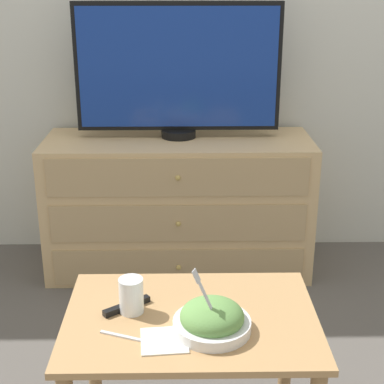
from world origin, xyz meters
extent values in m
plane|color=#56514C|center=(0.00, 0.00, 0.00)|extent=(12.00, 12.00, 0.00)
cube|color=tan|center=(-0.14, -0.26, 0.33)|extent=(1.28, 0.46, 0.67)
cube|color=tan|center=(-0.14, -0.49, 0.11)|extent=(1.17, 0.01, 0.18)
sphere|color=tan|center=(-0.14, -0.50, 0.11)|extent=(0.02, 0.02, 0.02)
cube|color=tan|center=(-0.14, -0.49, 0.33)|extent=(1.17, 0.01, 0.18)
sphere|color=tan|center=(-0.14, -0.50, 0.33)|extent=(0.02, 0.02, 0.02)
cube|color=tan|center=(-0.14, -0.49, 0.56)|extent=(1.17, 0.01, 0.18)
sphere|color=tan|center=(-0.14, -0.50, 0.56)|extent=(0.02, 0.02, 0.02)
cylinder|color=black|center=(-0.14, -0.22, 0.69)|extent=(0.16, 0.16, 0.04)
cube|color=black|center=(-0.14, -0.21, 1.00)|extent=(0.95, 0.04, 0.59)
cube|color=navy|center=(-0.14, -0.23, 1.00)|extent=(0.91, 0.01, 0.55)
cube|color=tan|center=(-0.10, -1.50, 0.47)|extent=(0.73, 0.51, 0.02)
cylinder|color=#9C7549|center=(-0.42, -1.28, 0.23)|extent=(0.04, 0.04, 0.46)
cylinder|color=#9C7549|center=(0.23, -1.28, 0.23)|extent=(0.04, 0.04, 0.46)
cylinder|color=silver|center=(-0.04, -1.57, 0.50)|extent=(0.22, 0.22, 0.03)
ellipsoid|color=#66994C|center=(-0.04, -1.57, 0.53)|extent=(0.18, 0.18, 0.09)
cube|color=silver|center=(-0.05, -1.60, 0.58)|extent=(0.08, 0.04, 0.15)
cube|color=silver|center=(-0.08, -1.58, 0.66)|extent=(0.03, 0.03, 0.03)
cylinder|color=beige|center=(-0.27, -1.47, 0.52)|extent=(0.06, 0.06, 0.07)
cylinder|color=white|center=(-0.27, -1.47, 0.54)|extent=(0.07, 0.07, 0.11)
cube|color=silver|center=(-0.17, -1.62, 0.49)|extent=(0.14, 0.14, 0.00)
cube|color=silver|center=(-0.26, -1.61, 0.49)|extent=(0.17, 0.07, 0.01)
cube|color=black|center=(-0.28, -1.46, 0.49)|extent=(0.14, 0.11, 0.02)
camera|label=1|loc=(-0.12, -2.96, 1.41)|focal=55.00mm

